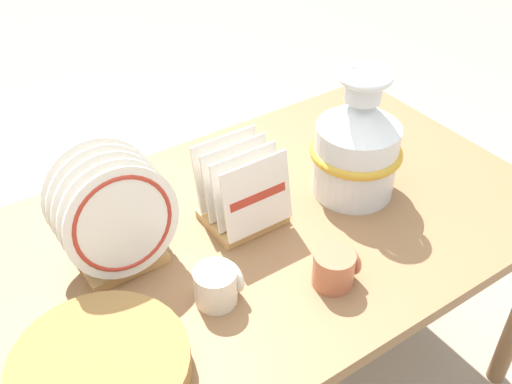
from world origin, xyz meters
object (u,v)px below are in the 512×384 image
object	(u,v)px
dish_rack_square_plates	(242,196)
wicker_charger_stack	(101,368)
dish_rack_round_plates	(114,219)
ceramic_vase	(357,144)
mug_cream_glaze	(218,285)
mug_terracotta_glaze	(335,268)

from	to	relation	value
dish_rack_square_plates	wicker_charger_stack	size ratio (longest dim) A/B	0.60
dish_rack_round_plates	dish_rack_square_plates	world-z (taller)	dish_rack_round_plates
wicker_charger_stack	ceramic_vase	bearing A→B (deg)	12.53
dish_rack_round_plates	mug_cream_glaze	world-z (taller)	dish_rack_round_plates
ceramic_vase	mug_cream_glaze	bearing A→B (deg)	-165.40
ceramic_vase	wicker_charger_stack	world-z (taller)	ceramic_vase
dish_rack_round_plates	wicker_charger_stack	distance (m)	0.32
mug_cream_glaze	dish_rack_round_plates	bearing A→B (deg)	118.88
dish_rack_round_plates	dish_rack_square_plates	bearing A→B (deg)	-6.25
ceramic_vase	dish_rack_square_plates	size ratio (longest dim) A/B	1.67
mug_cream_glaze	mug_terracotta_glaze	distance (m)	0.25
wicker_charger_stack	mug_cream_glaze	distance (m)	0.28
mug_cream_glaze	mug_terracotta_glaze	world-z (taller)	same
dish_rack_round_plates	wicker_charger_stack	bearing A→B (deg)	-120.96
dish_rack_round_plates	mug_terracotta_glaze	distance (m)	0.48
dish_rack_round_plates	mug_terracotta_glaze	world-z (taller)	dish_rack_round_plates
dish_rack_square_plates	mug_cream_glaze	bearing A→B (deg)	-134.68
mug_cream_glaze	mug_terracotta_glaze	xyz separation A→B (m)	(0.23, -0.10, 0.00)
dish_rack_square_plates	wicker_charger_stack	world-z (taller)	dish_rack_square_plates
mug_cream_glaze	mug_terracotta_glaze	bearing A→B (deg)	-22.95
ceramic_vase	mug_cream_glaze	size ratio (longest dim) A/B	3.41
ceramic_vase	dish_rack_round_plates	xyz separation A→B (m)	(-0.60, 0.09, -0.02)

